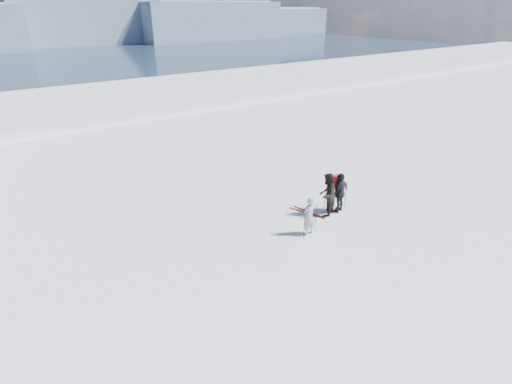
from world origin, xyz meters
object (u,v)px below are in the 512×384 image
at_px(skier_grey, 309,216).
at_px(skis_loose, 308,212).
at_px(skier_dark, 327,195).
at_px(skier_pack, 340,193).

height_order(skier_grey, skis_loose, skier_grey).
relative_size(skier_dark, skier_pack, 1.05).
distance_m(skier_grey, skier_dark, 1.88).
distance_m(skier_pack, skis_loose, 1.63).
bearing_deg(skier_dark, skis_loose, -75.89).
bearing_deg(skier_dark, skier_pack, 142.76).
distance_m(skier_grey, skis_loose, 1.95).
height_order(skier_dark, skier_pack, skier_dark).
relative_size(skier_grey, skier_dark, 0.85).
xyz_separation_m(skier_grey, skis_loose, (1.18, 1.33, -0.79)).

